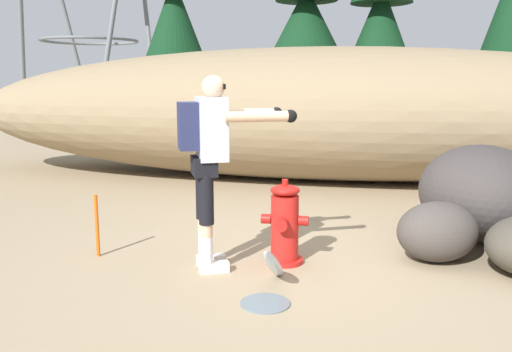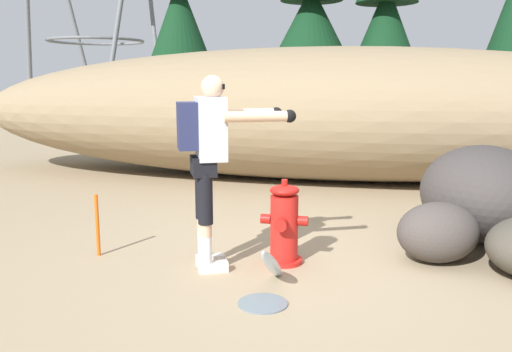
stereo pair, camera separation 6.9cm
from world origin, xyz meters
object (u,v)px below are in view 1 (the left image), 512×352
object	(u,v)px
boulder_mid	(438,231)
survey_stake	(97,226)
boulder_large	(481,192)
fire_hydrant	(285,225)
utility_worker	(211,148)

from	to	relation	value
boulder_mid	survey_stake	bearing A→B (deg)	-170.25
boulder_mid	survey_stake	size ratio (longest dim) A/B	1.32
boulder_large	survey_stake	world-z (taller)	boulder_large
fire_hydrant	survey_stake	bearing A→B (deg)	-174.18
fire_hydrant	utility_worker	bearing A→B (deg)	-155.06
utility_worker	survey_stake	bearing A→B (deg)	149.93
boulder_mid	survey_stake	distance (m)	3.21
boulder_mid	fire_hydrant	bearing A→B (deg)	-165.35
fire_hydrant	boulder_mid	world-z (taller)	fire_hydrant
fire_hydrant	boulder_large	world-z (taller)	boulder_large
boulder_large	boulder_mid	distance (m)	1.02
fire_hydrant	survey_stake	size ratio (longest dim) A/B	1.31
utility_worker	boulder_large	bearing A→B (deg)	5.29
fire_hydrant	utility_worker	distance (m)	0.99
boulder_large	boulder_mid	size ratio (longest dim) A/B	1.94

